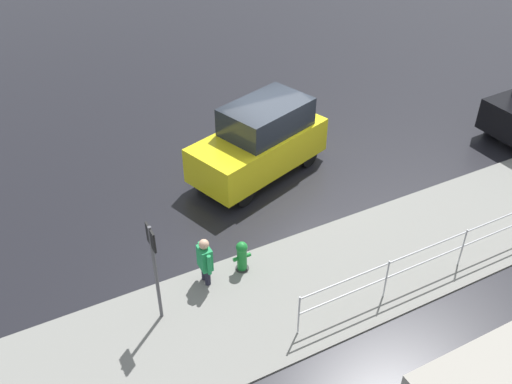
{
  "coord_description": "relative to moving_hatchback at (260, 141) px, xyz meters",
  "views": [
    {
      "loc": [
        6.92,
        11.49,
        8.97
      ],
      "look_at": [
        1.74,
        1.65,
        0.9
      ],
      "focal_mm": 40.0,
      "sensor_mm": 36.0,
      "label": 1
    }
  ],
  "objects": [
    {
      "name": "metal_railing",
      "position": [
        -2.19,
        5.44,
        -0.3
      ],
      "size": [
        8.54,
        0.04,
        1.05
      ],
      "color": "#B7BABF",
      "rests_on": "ground"
    },
    {
      "name": "sign_post",
      "position": [
        4.3,
        3.76,
        0.55
      ],
      "size": [
        0.07,
        0.44,
        2.4
      ],
      "color": "#4C4C51",
      "rests_on": "ground"
    },
    {
      "name": "fire_hydrant",
      "position": [
        2.22,
        3.28,
        -0.63
      ],
      "size": [
        0.42,
        0.31,
        0.8
      ],
      "color": "#197A2D",
      "rests_on": "ground"
    },
    {
      "name": "ground_plane",
      "position": [
        -0.61,
        0.23,
        -1.03
      ],
      "size": [
        60.0,
        60.0,
        0.0
      ],
      "primitive_type": "plane",
      "color": "black"
    },
    {
      "name": "pedestrian",
      "position": [
        3.09,
        3.27,
        -0.34
      ],
      "size": [
        0.24,
        0.57,
        1.22
      ],
      "color": "#1E8C4C",
      "rests_on": "ground"
    },
    {
      "name": "kerb_strip",
      "position": [
        -0.61,
        4.43,
        -1.01
      ],
      "size": [
        24.0,
        3.2,
        0.04
      ],
      "primitive_type": "cube",
      "color": "slate",
      "rests_on": "ground"
    },
    {
      "name": "moving_hatchback",
      "position": [
        0.0,
        0.0,
        0.0
      ],
      "size": [
        4.24,
        2.84,
        2.06
      ],
      "color": "yellow",
      "rests_on": "ground"
    }
  ]
}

